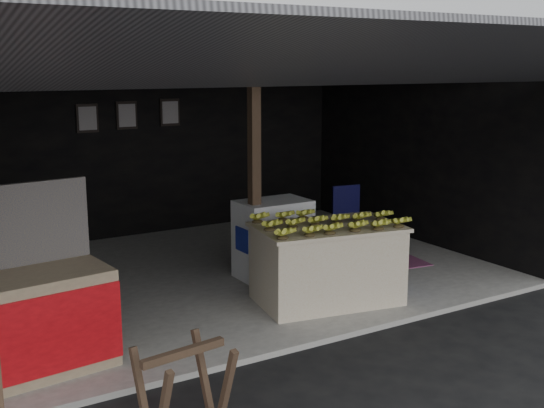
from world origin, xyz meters
TOP-DOWN VIEW (x-y plane):
  - ground at (0.00, 0.00)m, footprint 80.00×80.00m
  - concrete_slab at (0.00, 2.50)m, footprint 7.00×5.00m
  - shophouse at (0.00, 2.82)m, footprint 7.40×7.29m
  - banana_table at (0.65, 0.87)m, footprint 1.74×1.25m
  - banana_pile at (0.65, 0.87)m, footprint 1.61×1.13m
  - white_crate at (0.61, 1.97)m, footprint 0.88×0.61m
  - neighbor_stall at (-2.70, 0.72)m, footprint 1.64×0.88m
  - sawhorse at (-1.83, -0.77)m, footprint 0.69×0.65m
  - water_barrel at (1.44, 0.90)m, footprint 0.35×0.35m
  - plastic_chair at (2.23, 2.53)m, footprint 0.50×0.50m
  - magenta_rug at (2.00, 1.85)m, footprint 1.61×1.18m
  - picture_frames at (-0.17, 4.89)m, footprint 1.62×0.04m

SIDE VIEW (x-z plane):
  - ground at x=0.00m, z-range 0.00..0.00m
  - concrete_slab at x=0.00m, z-range 0.00..0.06m
  - magenta_rug at x=2.00m, z-range 0.06..0.07m
  - water_barrel at x=1.44m, z-range 0.06..0.58m
  - sawhorse at x=-1.83m, z-range 0.09..0.74m
  - banana_table at x=0.65m, z-range 0.06..0.94m
  - neighbor_stall at x=-2.70m, z-range -0.26..1.36m
  - white_crate at x=0.61m, z-range 0.06..1.04m
  - plastic_chair at x=2.23m, z-range 0.14..1.06m
  - banana_pile at x=0.65m, z-range 0.94..1.11m
  - picture_frames at x=-0.17m, z-range 1.70..2.16m
  - shophouse at x=0.00m, z-range 0.59..3.61m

